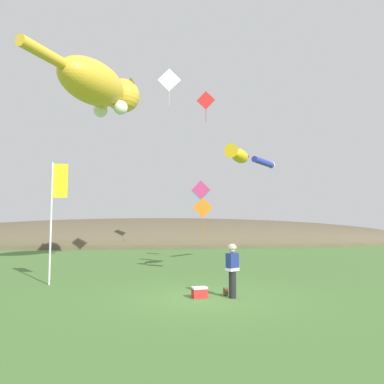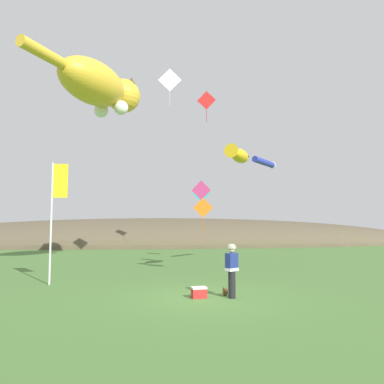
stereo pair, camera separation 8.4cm
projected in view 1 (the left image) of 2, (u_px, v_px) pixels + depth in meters
The scene contains 14 objects.
ground_plane at pixel (207, 298), 12.35m from camera, with size 120.00×120.00×0.00m, color #477033.
distant_hill_ridge at pixel (163, 245), 42.87m from camera, with size 63.78×15.56×6.05m.
festival_attendant at pixel (232, 269), 12.44m from camera, with size 0.49×0.45×1.77m.
kite_spool at pixel (226, 291), 12.84m from camera, with size 0.13×0.27×0.27m.
picnic_cooler at pixel (200, 292), 12.42m from camera, with size 0.53×0.40×0.36m.
festival_banner_pole at pixel (55, 204), 15.29m from camera, with size 0.66×0.08×4.97m.
kite_giant_cat at pixel (100, 87), 20.88m from camera, with size 5.14×8.04×2.71m.
kite_fish_windsock at pixel (238, 155), 17.81m from camera, with size 1.78×2.45×0.75m.
kite_tube_streamer at pixel (264, 162), 22.46m from camera, with size 2.06×2.34×0.44m.
kite_diamond_teal at pixel (200, 194), 25.62m from camera, with size 1.14×0.27×2.06m.
kite_diamond_orange at pixel (203, 208), 18.50m from camera, with size 0.99×0.16×1.89m.
kite_diamond_red at pixel (206, 101), 26.14m from camera, with size 1.27×0.41×2.23m.
kite_diamond_white at pixel (169, 80), 23.46m from camera, with size 1.47×0.17×2.37m.
kite_diamond_pink at pixel (201, 191), 20.93m from camera, with size 1.02×0.51×2.03m.
Camera 1 is at (-2.02, -12.44, 2.49)m, focal length 35.00 mm.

